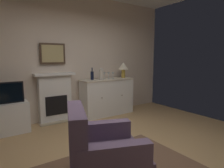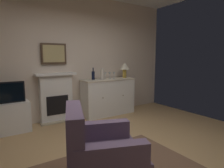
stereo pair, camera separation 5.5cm
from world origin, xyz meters
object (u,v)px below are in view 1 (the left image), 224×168
Objects in this scene: framed_picture at (53,54)px; wine_glass_left at (104,74)px; vase_decorative at (101,74)px; tv_cabinet at (7,118)px; fireplace_unit at (55,98)px; wine_bottle at (92,75)px; tv_set at (5,93)px; table_lamp at (123,67)px; wine_glass_center at (109,74)px; wine_glass_right at (113,74)px; sideboard_cabinet at (107,97)px; armchair at (101,155)px.

wine_glass_left is at bearing -9.12° from framed_picture.
tv_cabinet is (-2.04, 0.06, -0.75)m from vase_decorative.
fireplace_unit is 1.47× the size of tv_cabinet.
tv_set is at bearing -178.46° from wine_bottle.
table_lamp reaches higher than fireplace_unit.
table_lamp is 0.65× the size of tv_set.
wine_glass_center is at bearing -9.66° from framed_picture.
table_lamp is 0.59m from wine_glass_left.
table_lamp is 0.92m from wine_bottle.
wine_glass_center and wine_glass_right have the same top height.
sideboard_cabinet is 0.63m from vase_decorative.
armchair is at bearing -120.76° from vase_decorative.
tv_set is at bearing -179.80° from wine_glass_center.
table_lamp reaches higher than wine_bottle.
wine_glass_left and wine_glass_center have the same top height.
wine_bottle is 0.44m from wine_glass_center.
vase_decorative is at bearing -165.90° from sideboard_cabinet.
sideboard_cabinet is 0.89m from table_lamp.
wine_glass_left is 2.83m from armchair.
wine_glass_left is (-0.07, 0.03, 0.57)m from sideboard_cabinet.
wine_glass_left is at bearing 163.93° from wine_glass_right.
wine_glass_right is 0.22× the size of tv_cabinet.
wine_glass_center is (1.31, -0.22, -0.49)m from framed_picture.
sideboard_cabinet reaches higher than tv_cabinet.
sideboard_cabinet is 1.81× the size of tv_cabinet.
framed_picture is at bearing 165.64° from vase_decorative.
framed_picture is 1.31m from wine_glass_left.
fireplace_unit is at bearing 171.56° from wine_glass_right.
tv_cabinet is (-1.84, -0.03, -0.72)m from wine_bottle.
table_lamp is 2.42× the size of wine_glass_left.
tv_cabinet is 2.42m from armchair.
tv_set is at bearing -169.23° from fireplace_unit.
framed_picture reaches higher than tv_cabinet.
vase_decorative reaches higher than armchair.
tv_set is at bearing 178.83° from vase_decorative.
wine_glass_left is 0.59× the size of vase_decorative.
wine_bottle reaches higher than sideboard_cabinet.
sideboard_cabinet is 0.59m from wine_glass_right.
vase_decorative is at bearing -148.82° from wine_glass_left.
wine_glass_left is at bearing 1.01° from tv_set.
table_lamp is 3.18m from armchair.
tv_cabinet is at bearing 90.00° from tv_set.
tv_set is (-1.84, -0.05, -0.23)m from wine_bottle.
wine_bottle is 1.86m from tv_set.
vase_decorative reaches higher than wine_glass_left.
framed_picture is 0.41× the size of sideboard_cabinet.
table_lamp reaches higher than armchair.
wine_bottle reaches higher than wine_glass_right.
framed_picture is 3.33× the size of wine_glass_left.
wine_glass_left reaches higher than armchair.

